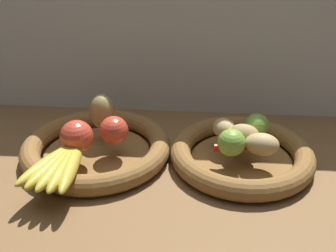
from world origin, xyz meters
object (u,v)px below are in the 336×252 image
potato_large (243,135)px  apple_red_right (114,130)px  fruit_bowl_left (97,148)px  fruit_bowl_right (241,154)px  apple_red_front (77,136)px  potato_oblong (224,128)px  potato_small (262,144)px  lime_near (231,143)px  banana_bunch_front (61,164)px  pear_brown (102,112)px  chili_pepper (241,149)px  lime_far (257,125)px

potato_large → apple_red_right: bearing=-177.0°
fruit_bowl_left → apple_red_right: 7.60cm
fruit_bowl_right → potato_large: bearing=90.0°
apple_red_front → potato_oblong: bearing=15.4°
fruit_bowl_left → potato_oblong: 29.94cm
fruit_bowl_left → potato_large: 33.82cm
potato_small → lime_near: 6.59cm
apple_red_right → apple_red_front: 8.29cm
banana_bunch_front → fruit_bowl_left: bearing=74.4°
fruit_bowl_right → potato_small: 7.07cm
potato_small → pear_brown: bearing=166.5°
lime_near → potato_small: bearing=6.7°
lime_near → chili_pepper: bearing=19.7°
lime_near → fruit_bowl_right: bearing=56.3°
fruit_bowl_right → banana_bunch_front: size_ratio=1.65×
potato_large → fruit_bowl_left: bearing=-180.0°
fruit_bowl_right → potato_small: potato_small is taller
pear_brown → potato_oblong: size_ratio=1.45×
fruit_bowl_right → pear_brown: (-32.76, 5.13, 6.87)cm
banana_bunch_front → potato_large: potato_large is taller
apple_red_right → lime_far: size_ratio=1.17×
apple_red_right → chili_pepper: (27.98, -2.06, -2.26)cm
potato_large → lime_far: 5.54cm
fruit_bowl_left → potato_large: size_ratio=4.95×
fruit_bowl_left → apple_red_front: size_ratio=4.82×
potato_oblong → potato_large: size_ratio=0.87×
apple_red_front → banana_bunch_front: bearing=-99.4°
banana_bunch_front → lime_far: size_ratio=3.58×
fruit_bowl_right → potato_large: 4.99cm
potato_oblong → chili_pepper: 7.65cm
banana_bunch_front → lime_near: (34.20, 8.75, 1.44)cm
apple_red_right → lime_far: bearing=10.4°
apple_red_right → pear_brown: pear_brown is taller
apple_red_front → potato_small: apple_red_front is taller
fruit_bowl_left → lime_far: bearing=6.8°
apple_red_right → lime_far: (32.07, 5.89, -0.46)cm
banana_bunch_front → lime_near: bearing=14.3°
fruit_bowl_right → apple_red_right: bearing=-177.0°
banana_bunch_front → potato_large: 39.38cm
pear_brown → potato_small: pear_brown is taller
lime_near → lime_far: (6.31, 8.74, -0.21)cm
banana_bunch_front → apple_red_front: bearing=80.6°
fruit_bowl_left → banana_bunch_front: bearing=-105.6°
fruit_bowl_right → lime_near: bearing=-123.7°
potato_oblong → chili_pepper: size_ratio=0.53×
apple_red_right → potato_oblong: (24.61, 4.67, -0.92)cm
potato_large → lime_far: (3.40, 4.37, 0.26)cm
fruit_bowl_left → lime_near: 31.32cm
banana_bunch_front → potato_large: (37.12, 13.12, 0.97)cm
banana_bunch_front → potato_oblong: potato_oblong is taller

